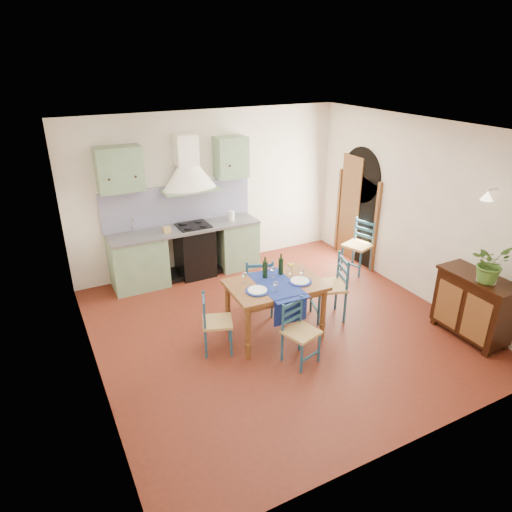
{
  "coord_description": "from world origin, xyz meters",
  "views": [
    {
      "loc": [
        -2.87,
        -4.87,
        3.65
      ],
      "look_at": [
        -0.21,
        0.3,
        1.05
      ],
      "focal_mm": 32.0,
      "sensor_mm": 36.0,
      "label": 1
    }
  ],
  "objects_px": {
    "chair_near": "(299,332)",
    "sideboard": "(474,304)",
    "potted_plant": "(490,263)",
    "dining_table": "(276,290)"
  },
  "relations": [
    {
      "from": "chair_near",
      "to": "potted_plant",
      "type": "relative_size",
      "value": 1.6
    },
    {
      "from": "potted_plant",
      "to": "dining_table",
      "type": "bearing_deg",
      "value": 148.99
    },
    {
      "from": "dining_table",
      "to": "potted_plant",
      "type": "bearing_deg",
      "value": -31.01
    },
    {
      "from": "sideboard",
      "to": "potted_plant",
      "type": "distance_m",
      "value": 0.7
    },
    {
      "from": "sideboard",
      "to": "chair_near",
      "type": "bearing_deg",
      "value": 165.71
    },
    {
      "from": "chair_near",
      "to": "sideboard",
      "type": "relative_size",
      "value": 0.8
    },
    {
      "from": "chair_near",
      "to": "sideboard",
      "type": "distance_m",
      "value": 2.5
    },
    {
      "from": "dining_table",
      "to": "potted_plant",
      "type": "height_order",
      "value": "potted_plant"
    },
    {
      "from": "dining_table",
      "to": "sideboard",
      "type": "xyz_separation_m",
      "value": [
        2.4,
        -1.27,
        -0.21
      ]
    },
    {
      "from": "chair_near",
      "to": "potted_plant",
      "type": "distance_m",
      "value": 2.6
    }
  ]
}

